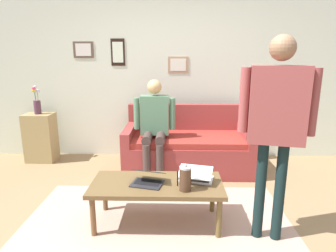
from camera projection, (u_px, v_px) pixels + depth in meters
name	position (u px, v px, depth m)	size (l,w,h in m)	color
ground_plane	(172.00, 233.00, 2.64)	(7.68, 7.68, 0.00)	#907350
area_rug	(157.00, 228.00, 2.71)	(2.59, 1.75, 0.01)	tan
back_wall	(174.00, 71.00, 4.45)	(7.04, 0.11, 2.70)	silver
couch	(187.00, 148.00, 4.11)	(1.74, 0.88, 0.88)	brown
coffee_table	(157.00, 187.00, 2.72)	(1.24, 0.56, 0.42)	brown
laptop_left	(148.00, 179.00, 2.69)	(0.34, 0.32, 0.15)	#28282D
laptop_center	(196.00, 177.00, 2.75)	(0.37, 0.34, 0.14)	silver
french_press	(185.00, 178.00, 2.53)	(0.13, 0.11, 0.25)	#4C3323
side_shelf	(41.00, 138.00, 4.39)	(0.42, 0.32, 0.74)	#9D8757
flower_vase	(37.00, 104.00, 4.27)	(0.10, 0.10, 0.42)	#543145
person_standing	(277.00, 115.00, 2.32)	(0.60, 0.28, 1.74)	black
person_seated	(154.00, 122.00, 3.80)	(0.55, 0.51, 1.28)	#41332F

